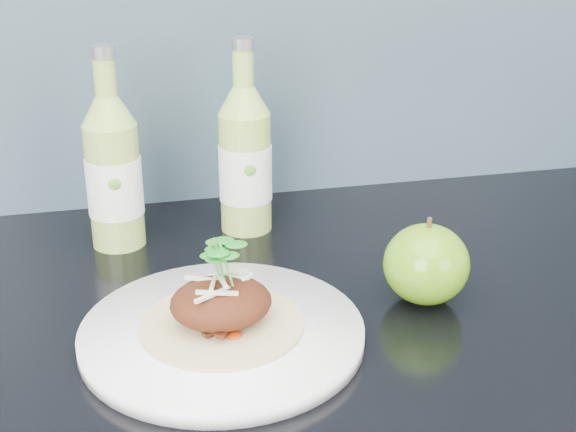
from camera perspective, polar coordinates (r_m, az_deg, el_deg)
The scene contains 5 objects.
dinner_plate at distance 0.79m, azimuth -4.70°, elevation -8.31°, with size 0.36×0.36×0.02m.
pork_taco at distance 0.77m, azimuth -4.79°, elevation -5.99°, with size 0.16×0.16×0.10m.
green_apple at distance 0.86m, azimuth 9.81°, elevation -3.39°, with size 0.12×0.12×0.10m.
cider_bottle_left at distance 0.98m, azimuth -12.30°, elevation 3.03°, with size 0.07×0.07×0.24m.
cider_bottle_right at distance 1.00m, azimuth -3.07°, elevation 4.02°, with size 0.08×0.08×0.24m.
Camera 1 is at (-0.13, 0.93, 1.32)m, focal length 50.00 mm.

